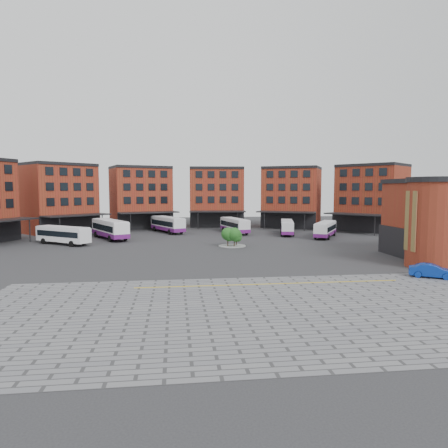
{
  "coord_description": "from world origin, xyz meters",
  "views": [
    {
      "loc": [
        -7.12,
        -51.22,
        9.2
      ],
      "look_at": [
        0.15,
        7.75,
        4.0
      ],
      "focal_mm": 32.0,
      "sensor_mm": 36.0,
      "label": 1
    }
  ],
  "objects": [
    {
      "name": "main_building",
      "position": [
        -4.77,
        38.25,
        7.23
      ],
      "size": [
        94.14,
        42.48,
        14.6
      ],
      "color": "maroon",
      "rests_on": "ground"
    },
    {
      "name": "paving_zone",
      "position": [
        2.0,
        -22.0,
        0.01
      ],
      "size": [
        50.0,
        22.0,
        0.02
      ],
      "primitive_type": "cube",
      "color": "slate",
      "rests_on": "ground"
    },
    {
      "name": "bus_a",
      "position": [
        -25.67,
        17.45,
        1.79
      ],
      "size": [
        10.06,
        8.2,
        3.01
      ],
      "rotation": [
        0.0,
        0.0,
        0.95
      ],
      "color": "white",
      "rests_on": "ground"
    },
    {
      "name": "bus_e",
      "position": [
        15.4,
        27.0,
        1.56
      ],
      "size": [
        4.82,
        10.48,
        2.88
      ],
      "rotation": [
        0.0,
        0.0,
        -0.25
      ],
      "color": "silver",
      "rests_on": "ground"
    },
    {
      "name": "tree_island",
      "position": [
        2.04,
        11.53,
        1.74
      ],
      "size": [
        4.4,
        4.4,
        3.12
      ],
      "color": "gray",
      "rests_on": "ground"
    },
    {
      "name": "bus_f",
      "position": [
        21.3,
        21.4,
        1.62
      ],
      "size": [
        7.58,
        10.32,
        2.98
      ],
      "rotation": [
        0.0,
        0.0,
        -0.55
      ],
      "color": "white",
      "rests_on": "ground"
    },
    {
      "name": "bus_c",
      "position": [
        -8.73,
        33.92,
        1.81
      ],
      "size": [
        7.58,
        11.83,
        3.33
      ],
      "rotation": [
        0.0,
        0.0,
        0.45
      ],
      "color": "white",
      "rests_on": "ground"
    },
    {
      "name": "yellow_line",
      "position": [
        2.0,
        -14.0,
        0.03
      ],
      "size": [
        26.0,
        0.15,
        0.02
      ],
      "primitive_type": "cube",
      "color": "gold",
      "rests_on": "paving_zone"
    },
    {
      "name": "bus_b",
      "position": [
        -19.08,
        24.08,
        1.92
      ],
      "size": [
        8.38,
        12.49,
        3.54
      ],
      "rotation": [
        0.0,
        0.0,
        0.48
      ],
      "color": "white",
      "rests_on": "ground"
    },
    {
      "name": "blue_car",
      "position": [
        19.36,
        -13.3,
        0.73
      ],
      "size": [
        4.56,
        3.59,
        1.45
      ],
      "primitive_type": "imported",
      "rotation": [
        0.0,
        0.0,
        1.03
      ],
      "color": "#0B2D93",
      "rests_on": "ground"
    },
    {
      "name": "ground",
      "position": [
        0.0,
        0.0,
        0.0
      ],
      "size": [
        160.0,
        160.0,
        0.0
      ],
      "primitive_type": "plane",
      "color": "#28282B",
      "rests_on": "ground"
    },
    {
      "name": "bus_d",
      "position": [
        5.25,
        31.0,
        1.68
      ],
      "size": [
        4.88,
        11.3,
        3.1
      ],
      "rotation": [
        0.0,
        0.0,
        0.22
      ],
      "color": "silver",
      "rests_on": "ground"
    }
  ]
}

